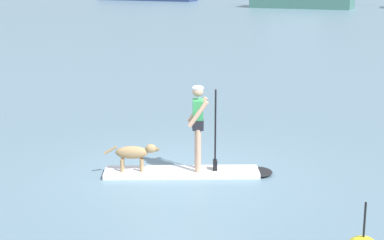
% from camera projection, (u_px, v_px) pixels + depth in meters
% --- Properties ---
extents(ground_plane, '(400.00, 400.00, 0.00)m').
position_uv_depth(ground_plane, '(182.00, 175.00, 12.78)').
color(ground_plane, slate).
extents(paddleboard, '(3.45, 1.40, 0.10)m').
position_uv_depth(paddleboard, '(193.00, 172.00, 12.77)').
color(paddleboard, silver).
rests_on(paddleboard, ground_plane).
extents(person_paddler, '(0.66, 0.55, 1.73)m').
position_uv_depth(person_paddler, '(199.00, 121.00, 12.52)').
color(person_paddler, tan).
rests_on(person_paddler, paddleboard).
extents(dog, '(1.10, 0.37, 0.54)m').
position_uv_depth(dog, '(134.00, 153.00, 12.65)').
color(dog, '#997A51').
rests_on(dog, paddleboard).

